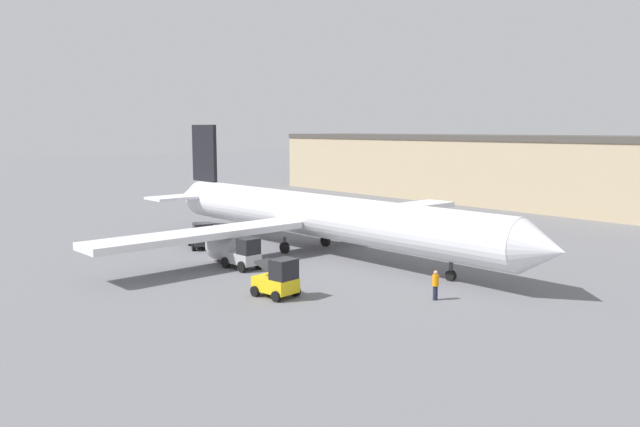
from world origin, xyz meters
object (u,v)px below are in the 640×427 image
object	(u,v)px
airplane	(312,215)
baggage_tug	(244,255)
belt_loader_truck	(278,279)
ground_crew_worker	(435,284)
pushback_tug	(202,236)

from	to	relation	value
airplane	baggage_tug	world-z (taller)	airplane
airplane	belt_loader_truck	world-z (taller)	airplane
baggage_tug	airplane	bearing A→B (deg)	101.12
baggage_tug	belt_loader_truck	xyz separation A→B (m)	(7.61, -2.55, 0.04)
ground_crew_worker	baggage_tug	bearing A→B (deg)	-72.63
belt_loader_truck	pushback_tug	world-z (taller)	belt_loader_truck
belt_loader_truck	ground_crew_worker	bearing A→B (deg)	37.44
ground_crew_worker	baggage_tug	distance (m)	14.65
ground_crew_worker	belt_loader_truck	xyz separation A→B (m)	(-6.45, -6.68, 0.14)
airplane	ground_crew_worker	world-z (taller)	airplane
baggage_tug	pushback_tug	size ratio (longest dim) A/B	0.75
pushback_tug	airplane	bearing A→B (deg)	63.19
baggage_tug	belt_loader_truck	distance (m)	8.02
airplane	baggage_tug	xyz separation A→B (m)	(2.09, -7.96, -1.90)
pushback_tug	ground_crew_worker	bearing A→B (deg)	26.80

